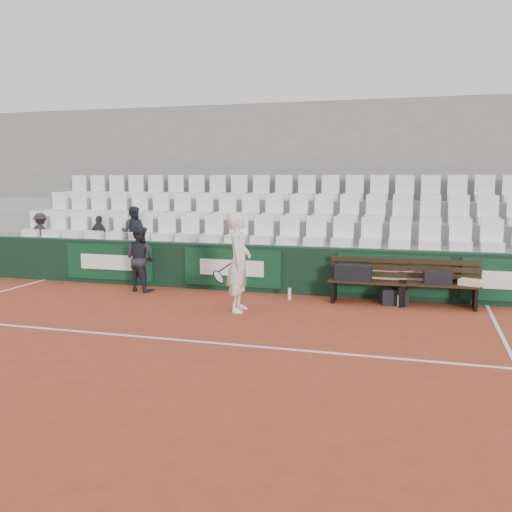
{
  "coord_description": "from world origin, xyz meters",
  "views": [
    {
      "loc": [
        3.73,
        -7.76,
        2.45
      ],
      "look_at": [
        0.76,
        2.4,
        1.0
      ],
      "focal_mm": 40.0,
      "sensor_mm": 36.0,
      "label": 1
    }
  ],
  "objects_px": {
    "spectator_b": "(99,217)",
    "ball_kid": "(140,258)",
    "sports_bag_ground": "(394,296)",
    "water_bottle_far": "(399,301)",
    "water_bottle_near": "(289,294)",
    "bench_right": "(439,295)",
    "spectator_a": "(40,216)",
    "spectator_c": "(133,213)",
    "tennis_player": "(239,262)",
    "bench_left": "(367,292)",
    "sports_bag_right": "(438,277)",
    "sports_bag_left": "(353,272)"
  },
  "relations": [
    {
      "from": "spectator_a",
      "to": "spectator_c",
      "type": "distance_m",
      "value": 2.61
    },
    {
      "from": "ball_kid",
      "to": "water_bottle_near",
      "type": "bearing_deg",
      "value": -164.99
    },
    {
      "from": "sports_bag_right",
      "to": "spectator_b",
      "type": "distance_m",
      "value": 8.02
    },
    {
      "from": "bench_left",
      "to": "sports_bag_right",
      "type": "bearing_deg",
      "value": 2.4
    },
    {
      "from": "bench_left",
      "to": "bench_right",
      "type": "relative_size",
      "value": 1.0
    },
    {
      "from": "bench_right",
      "to": "sports_bag_ground",
      "type": "bearing_deg",
      "value": -177.97
    },
    {
      "from": "tennis_player",
      "to": "bench_right",
      "type": "bearing_deg",
      "value": 21.6
    },
    {
      "from": "sports_bag_ground",
      "to": "spectator_b",
      "type": "height_order",
      "value": "spectator_b"
    },
    {
      "from": "bench_left",
      "to": "sports_bag_right",
      "type": "xyz_separation_m",
      "value": [
        1.32,
        0.06,
        0.34
      ]
    },
    {
      "from": "ball_kid",
      "to": "spectator_b",
      "type": "relative_size",
      "value": 1.44
    },
    {
      "from": "water_bottle_near",
      "to": "bench_right",
      "type": "bearing_deg",
      "value": 3.8
    },
    {
      "from": "bench_right",
      "to": "water_bottle_far",
      "type": "xyz_separation_m",
      "value": [
        -0.73,
        -0.22,
        -0.11
      ]
    },
    {
      "from": "water_bottle_near",
      "to": "tennis_player",
      "type": "height_order",
      "value": "tennis_player"
    },
    {
      "from": "tennis_player",
      "to": "spectator_b",
      "type": "relative_size",
      "value": 1.85
    },
    {
      "from": "water_bottle_near",
      "to": "ball_kid",
      "type": "xyz_separation_m",
      "value": [
        -3.34,
        -0.01,
        0.59
      ]
    },
    {
      "from": "bench_left",
      "to": "spectator_a",
      "type": "bearing_deg",
      "value": 172.73
    },
    {
      "from": "sports_bag_left",
      "to": "spectator_b",
      "type": "relative_size",
      "value": 0.71
    },
    {
      "from": "bench_right",
      "to": "water_bottle_far",
      "type": "bearing_deg",
      "value": -163.45
    },
    {
      "from": "water_bottle_near",
      "to": "water_bottle_far",
      "type": "xyz_separation_m",
      "value": [
        2.16,
        -0.03,
        -0.01
      ]
    },
    {
      "from": "sports_bag_left",
      "to": "water_bottle_far",
      "type": "distance_m",
      "value": 1.03
    },
    {
      "from": "sports_bag_left",
      "to": "sports_bag_ground",
      "type": "bearing_deg",
      "value": 3.03
    },
    {
      "from": "sports_bag_ground",
      "to": "water_bottle_far",
      "type": "bearing_deg",
      "value": -61.06
    },
    {
      "from": "bench_left",
      "to": "water_bottle_far",
      "type": "xyz_separation_m",
      "value": [
        0.62,
        -0.15,
        -0.11
      ]
    },
    {
      "from": "spectator_a",
      "to": "water_bottle_near",
      "type": "bearing_deg",
      "value": 167.97
    },
    {
      "from": "sports_bag_right",
      "to": "sports_bag_ground",
      "type": "relative_size",
      "value": 1.01
    },
    {
      "from": "sports_bag_left",
      "to": "spectator_b",
      "type": "distance_m",
      "value": 6.47
    },
    {
      "from": "water_bottle_near",
      "to": "spectator_b",
      "type": "distance_m",
      "value": 5.37
    },
    {
      "from": "bench_right",
      "to": "sports_bag_ground",
      "type": "xyz_separation_m",
      "value": [
        -0.84,
        -0.03,
        -0.07
      ]
    },
    {
      "from": "spectator_a",
      "to": "bench_left",
      "type": "bearing_deg",
      "value": 170.66
    },
    {
      "from": "water_bottle_near",
      "to": "tennis_player",
      "type": "bearing_deg",
      "value": -119.15
    },
    {
      "from": "sports_bag_left",
      "to": "spectator_c",
      "type": "bearing_deg",
      "value": 168.84
    },
    {
      "from": "sports_bag_ground",
      "to": "ball_kid",
      "type": "relative_size",
      "value": 0.36
    },
    {
      "from": "water_bottle_far",
      "to": "spectator_b",
      "type": "distance_m",
      "value": 7.44
    },
    {
      "from": "sports_bag_ground",
      "to": "spectator_a",
      "type": "relative_size",
      "value": 0.5
    },
    {
      "from": "water_bottle_far",
      "to": "spectator_b",
      "type": "relative_size",
      "value": 0.23
    },
    {
      "from": "water_bottle_near",
      "to": "sports_bag_left",
      "type": "bearing_deg",
      "value": 5.45
    },
    {
      "from": "water_bottle_far",
      "to": "spectator_a",
      "type": "xyz_separation_m",
      "value": [
        -8.89,
        1.21,
        1.4
      ]
    },
    {
      "from": "water_bottle_near",
      "to": "ball_kid",
      "type": "distance_m",
      "value": 3.39
    },
    {
      "from": "sports_bag_left",
      "to": "water_bottle_near",
      "type": "height_order",
      "value": "sports_bag_left"
    },
    {
      "from": "bench_left",
      "to": "spectator_a",
      "type": "distance_m",
      "value": 8.44
    },
    {
      "from": "sports_bag_right",
      "to": "ball_kid",
      "type": "xyz_separation_m",
      "value": [
        -6.19,
        -0.19,
        0.15
      ]
    },
    {
      "from": "spectator_b",
      "to": "ball_kid",
      "type": "bearing_deg",
      "value": 160.09
    },
    {
      "from": "bench_right",
      "to": "water_bottle_near",
      "type": "relative_size",
      "value": 6.24
    },
    {
      "from": "water_bottle_near",
      "to": "water_bottle_far",
      "type": "height_order",
      "value": "water_bottle_near"
    },
    {
      "from": "sports_bag_ground",
      "to": "tennis_player",
      "type": "height_order",
      "value": "tennis_player"
    },
    {
      "from": "spectator_c",
      "to": "water_bottle_near",
      "type": "bearing_deg",
      "value": 150.33
    },
    {
      "from": "sports_bag_ground",
      "to": "water_bottle_near",
      "type": "bearing_deg",
      "value": -175.48
    },
    {
      "from": "sports_bag_ground",
      "to": "bench_left",
      "type": "bearing_deg",
      "value": -176.18
    },
    {
      "from": "bench_right",
      "to": "sports_bag_left",
      "type": "bearing_deg",
      "value": -177.48
    },
    {
      "from": "water_bottle_near",
      "to": "ball_kid",
      "type": "relative_size",
      "value": 0.17
    }
  ]
}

